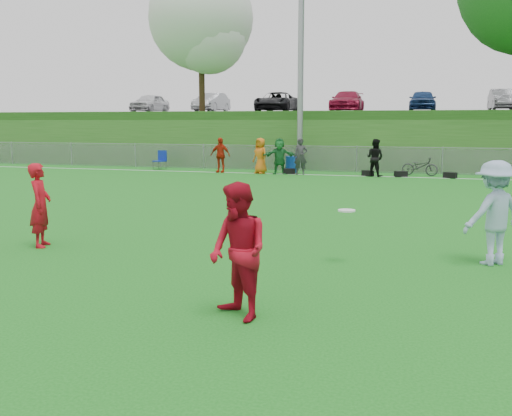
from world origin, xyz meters
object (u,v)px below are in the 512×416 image
(player_red_center, at_px, (238,251))
(player_blue, at_px, (494,213))
(frisbee, at_px, (347,211))
(bicycle, at_px, (420,166))
(player_red_left, at_px, (40,205))
(recycling_bin, at_px, (291,165))

(player_red_center, bearing_deg, player_blue, 88.70)
(player_red_center, distance_m, frisbee, 3.35)
(frisbee, distance_m, bicycle, 17.40)
(player_red_left, height_order, frisbee, player_red_left)
(recycling_bin, xyz_separation_m, bicycle, (6.00, 0.24, 0.03))
(frisbee, height_order, bicycle, frisbee)
(bicycle, bearing_deg, frisbee, -172.52)
(player_blue, height_order, bicycle, player_blue)
(recycling_bin, distance_m, bicycle, 6.00)
(player_red_center, distance_m, player_blue, 5.17)
(frisbee, xyz_separation_m, bicycle, (1.22, 17.35, -0.52))
(player_blue, bearing_deg, frisbee, -21.83)
(player_red_left, bearing_deg, recycling_bin, -25.57)
(player_red_center, distance_m, recycling_bin, 20.68)
(player_red_center, bearing_deg, recycling_bin, 140.79)
(player_red_left, height_order, recycling_bin, player_red_left)
(player_red_left, height_order, player_red_center, player_red_center)
(bicycle, bearing_deg, recycling_bin, 103.78)
(player_red_left, relative_size, player_red_center, 0.96)
(player_red_center, relative_size, recycling_bin, 2.17)
(player_blue, xyz_separation_m, bicycle, (-1.25, 16.68, -0.49))
(player_red_center, height_order, recycling_bin, player_red_center)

